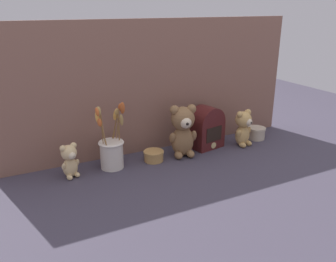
{
  "coord_description": "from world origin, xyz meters",
  "views": [
    {
      "loc": [
        -0.77,
        -1.51,
        0.76
      ],
      "look_at": [
        0.0,
        0.02,
        0.15
      ],
      "focal_mm": 38.0,
      "sensor_mm": 36.0,
      "label": 1
    }
  ],
  "objects_px": {
    "flower_vase": "(112,150)",
    "vintage_radio": "(207,128)",
    "teddy_bear_small": "(70,160)",
    "decorative_tin_short": "(256,133)",
    "teddy_bear_medium": "(243,127)",
    "teddy_bear_large": "(183,130)",
    "decorative_tin_tall": "(154,156)"
  },
  "relations": [
    {
      "from": "teddy_bear_large",
      "to": "decorative_tin_tall",
      "type": "relative_size",
      "value": 2.68
    },
    {
      "from": "decorative_tin_short",
      "to": "teddy_bear_large",
      "type": "bearing_deg",
      "value": -177.43
    },
    {
      "from": "decorative_tin_tall",
      "to": "decorative_tin_short",
      "type": "relative_size",
      "value": 0.99
    },
    {
      "from": "teddy_bear_large",
      "to": "flower_vase",
      "type": "distance_m",
      "value": 0.38
    },
    {
      "from": "teddy_bear_small",
      "to": "flower_vase",
      "type": "distance_m",
      "value": 0.21
    },
    {
      "from": "teddy_bear_small",
      "to": "decorative_tin_short",
      "type": "height_order",
      "value": "teddy_bear_small"
    },
    {
      "from": "teddy_bear_medium",
      "to": "vintage_radio",
      "type": "bearing_deg",
      "value": 159.77
    },
    {
      "from": "teddy_bear_medium",
      "to": "flower_vase",
      "type": "distance_m",
      "value": 0.76
    },
    {
      "from": "flower_vase",
      "to": "vintage_radio",
      "type": "xyz_separation_m",
      "value": [
        0.56,
        0.02,
        0.02
      ]
    },
    {
      "from": "flower_vase",
      "to": "decorative_tin_short",
      "type": "xyz_separation_m",
      "value": [
        0.9,
        -0.01,
        -0.06
      ]
    },
    {
      "from": "teddy_bear_large",
      "to": "decorative_tin_tall",
      "type": "height_order",
      "value": "teddy_bear_large"
    },
    {
      "from": "teddy_bear_medium",
      "to": "vintage_radio",
      "type": "xyz_separation_m",
      "value": [
        -0.2,
        0.07,
        0.01
      ]
    },
    {
      "from": "teddy_bear_medium",
      "to": "decorative_tin_tall",
      "type": "relative_size",
      "value": 2.0
    },
    {
      "from": "teddy_bear_small",
      "to": "vintage_radio",
      "type": "relative_size",
      "value": 0.7
    },
    {
      "from": "teddy_bear_small",
      "to": "teddy_bear_medium",
      "type": "bearing_deg",
      "value": -2.57
    },
    {
      "from": "flower_vase",
      "to": "decorative_tin_short",
      "type": "distance_m",
      "value": 0.9
    },
    {
      "from": "teddy_bear_small",
      "to": "vintage_radio",
      "type": "distance_m",
      "value": 0.77
    },
    {
      "from": "flower_vase",
      "to": "teddy_bear_small",
      "type": "bearing_deg",
      "value": -177.02
    },
    {
      "from": "flower_vase",
      "to": "teddy_bear_large",
      "type": "bearing_deg",
      "value": -4.46
    },
    {
      "from": "teddy_bear_medium",
      "to": "decorative_tin_tall",
      "type": "height_order",
      "value": "teddy_bear_medium"
    },
    {
      "from": "flower_vase",
      "to": "decorative_tin_tall",
      "type": "height_order",
      "value": "flower_vase"
    },
    {
      "from": "teddy_bear_medium",
      "to": "flower_vase",
      "type": "bearing_deg",
      "value": 175.93
    },
    {
      "from": "teddy_bear_medium",
      "to": "decorative_tin_tall",
      "type": "xyz_separation_m",
      "value": [
        -0.54,
        0.03,
        -0.08
      ]
    },
    {
      "from": "teddy_bear_medium",
      "to": "vintage_radio",
      "type": "relative_size",
      "value": 0.88
    },
    {
      "from": "vintage_radio",
      "to": "decorative_tin_short",
      "type": "distance_m",
      "value": 0.35
    },
    {
      "from": "vintage_radio",
      "to": "teddy_bear_medium",
      "type": "bearing_deg",
      "value": -20.23
    },
    {
      "from": "teddy_bear_small",
      "to": "decorative_tin_short",
      "type": "distance_m",
      "value": 1.1
    },
    {
      "from": "teddy_bear_small",
      "to": "flower_vase",
      "type": "bearing_deg",
      "value": 2.98
    },
    {
      "from": "flower_vase",
      "to": "vintage_radio",
      "type": "relative_size",
      "value": 1.41
    },
    {
      "from": "vintage_radio",
      "to": "decorative_tin_tall",
      "type": "bearing_deg",
      "value": -173.59
    },
    {
      "from": "teddy_bear_large",
      "to": "decorative_tin_tall",
      "type": "bearing_deg",
      "value": 176.6
    },
    {
      "from": "teddy_bear_medium",
      "to": "teddy_bear_large",
      "type": "bearing_deg",
      "value": 176.31
    }
  ]
}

